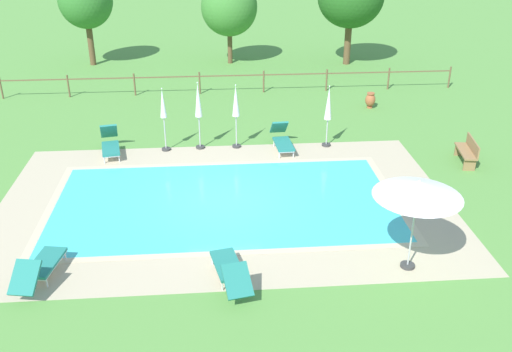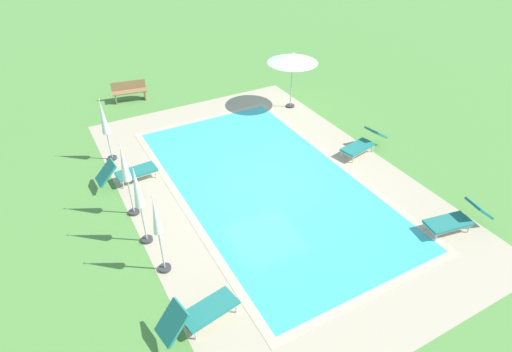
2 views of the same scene
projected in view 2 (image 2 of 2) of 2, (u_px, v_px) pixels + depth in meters
ground_plane at (266, 183)px, 14.03m from camera, size 160.00×160.00×0.00m
pool_deck_paving at (266, 183)px, 14.03m from camera, size 13.60×8.82×0.01m
swimming_pool_water at (266, 183)px, 14.03m from camera, size 10.19×5.40×0.01m
pool_coping_rim at (266, 183)px, 14.03m from camera, size 10.67×5.88×0.01m
sun_lounger_north_near_steps at (128, 172)px, 13.86m from camera, size 0.72×1.96×0.93m
sun_lounger_north_mid at (363, 143)px, 15.42m from camera, size 1.00×2.10×0.81m
sun_lounger_north_far at (199, 313)px, 9.36m from camera, size 0.93×1.96×0.97m
sun_lounger_north_end at (457, 219)px, 11.98m from camera, size 0.94×2.06×0.86m
patio_umbrella_open_foreground at (293, 58)px, 17.47m from camera, size 2.11×2.11×2.43m
patio_umbrella_closed_row_west at (104, 121)px, 14.36m from camera, size 0.32×0.32×2.33m
patio_umbrella_closed_row_mid_west at (125, 169)px, 11.84m from camera, size 0.32×0.32×2.41m
patio_umbrella_closed_row_centre at (157, 224)px, 10.04m from camera, size 0.32×0.32×2.37m
patio_umbrella_closed_row_mid_east at (138, 193)px, 10.83m from camera, size 0.32×0.32×2.53m
wooden_bench_lawn_side at (129, 91)px, 19.01m from camera, size 0.68×1.55×0.87m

